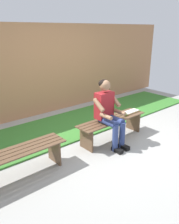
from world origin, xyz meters
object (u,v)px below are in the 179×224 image
(bench_near, at_px, (112,124))
(apple, at_px, (125,114))
(bench_far, at_px, (13,159))
(book_open, at_px, (131,112))
(person_seated, at_px, (108,111))

(bench_near, distance_m, apple, 0.35)
(bench_near, xyz_separation_m, apple, (-0.31, 0.06, 0.15))
(bench_far, xyz_separation_m, book_open, (-2.60, -0.01, 0.12))
(bench_near, height_order, apple, apple)
(bench_far, height_order, book_open, book_open)
(bench_far, height_order, apple, apple)
(bench_near, height_order, book_open, book_open)
(bench_far, distance_m, apple, 2.35)
(bench_far, distance_m, person_seated, 1.86)
(bench_near, bearing_deg, apple, 169.89)
(bench_near, xyz_separation_m, person_seated, (0.21, 0.10, 0.35))
(bench_near, distance_m, book_open, 0.58)
(person_seated, bearing_deg, bench_near, -154.63)
(person_seated, distance_m, book_open, 0.82)
(apple, bearing_deg, person_seated, 4.74)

